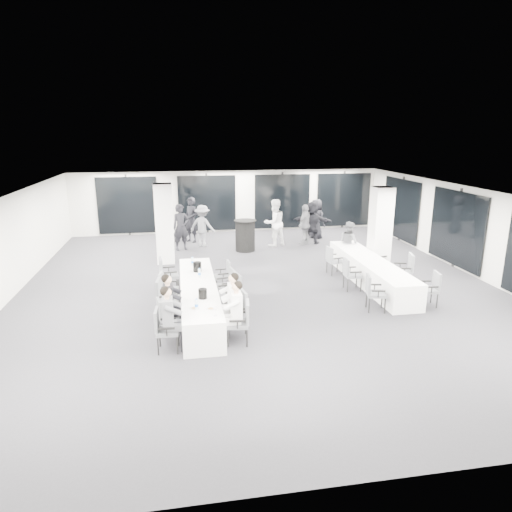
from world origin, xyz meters
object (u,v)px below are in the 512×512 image
(ice_bucket_near, at_px, (203,294))
(cocktail_table, at_px, (245,235))
(chair_main_right_mid, at_px, (232,291))
(standing_guest_c, at_px, (202,223))
(chair_side_left_far, at_px, (333,259))
(ice_bucket_far, at_px, (197,267))
(standing_guest_b, at_px, (274,220))
(banquet_table_side, at_px, (370,272))
(chair_main_left_near, at_px, (164,327))
(chair_main_left_fourth, at_px, (166,287))
(chair_main_left_second, at_px, (165,314))
(chair_main_left_far, at_px, (166,273))
(chair_main_right_far, at_px, (225,274))
(chair_side_left_near, at_px, (373,291))
(chair_side_left_mid, at_px, (350,272))
(standing_guest_a, at_px, (181,224))
(chair_main_left_mid, at_px, (165,296))
(chair_side_right_near, at_px, (431,287))
(banquet_table_main, at_px, (199,298))
(standing_guest_d, at_px, (305,222))
(chair_side_right_far, at_px, (380,257))
(standing_guest_h, at_px, (349,240))
(chair_side_right_mid, at_px, (405,269))
(standing_guest_e, at_px, (316,216))
(standing_guest_g, at_px, (191,217))
(chair_main_right_second, at_px, (238,309))
(chair_main_right_fourth, at_px, (228,283))
(chair_main_right_near, at_px, (241,320))
(standing_guest_f, at_px, (312,220))

(ice_bucket_near, bearing_deg, cocktail_table, 73.82)
(chair_main_right_mid, distance_m, standing_guest_c, 7.23)
(chair_side_left_far, bearing_deg, ice_bucket_far, -80.35)
(standing_guest_b, bearing_deg, banquet_table_side, 88.41)
(chair_main_left_near, distance_m, chair_main_left_fourth, 2.63)
(chair_main_left_fourth, bearing_deg, chair_main_left_second, 9.08)
(chair_main_left_far, xyz_separation_m, chair_main_right_far, (1.67, -0.12, -0.08))
(chair_main_right_far, height_order, chair_side_left_near, chair_side_left_near)
(chair_main_right_mid, bearing_deg, chair_side_left_near, -110.53)
(chair_main_left_near, distance_m, chair_side_left_mid, 6.09)
(standing_guest_a, bearing_deg, chair_main_left_mid, -113.00)
(banquet_table_side, height_order, chair_main_left_near, chair_main_left_near)
(chair_side_left_far, relative_size, chair_side_right_near, 0.98)
(chair_main_left_mid, distance_m, chair_side_left_near, 5.31)
(chair_main_left_second, bearing_deg, banquet_table_side, 101.70)
(banquet_table_main, bearing_deg, standing_guest_d, 54.72)
(chair_side_right_far, height_order, standing_guest_h, standing_guest_h)
(chair_main_left_near, height_order, chair_side_right_mid, chair_side_right_mid)
(standing_guest_e, xyz_separation_m, standing_guest_g, (-5.36, 0.18, 0.11))
(chair_side_left_mid, bearing_deg, chair_main_right_second, -54.64)
(chair_main_right_fourth, distance_m, standing_guest_c, 6.35)
(chair_main_right_near, height_order, chair_side_left_mid, chair_main_right_near)
(chair_main_left_second, xyz_separation_m, chair_side_left_mid, (5.28, 2.19, 0.05))
(standing_guest_e, distance_m, standing_guest_h, 4.00)
(chair_main_right_near, bearing_deg, standing_guest_d, -16.06)
(ice_bucket_near, bearing_deg, chair_main_right_second, -22.07)
(cocktail_table, xyz_separation_m, chair_main_right_second, (-1.26, -7.34, -0.05))
(banquet_table_main, distance_m, ice_bucket_far, 1.25)
(standing_guest_c, height_order, standing_guest_f, standing_guest_f)
(chair_main_right_near, relative_size, standing_guest_h, 0.57)
(chair_main_right_mid, relative_size, chair_side_left_far, 1.14)
(chair_main_left_fourth, bearing_deg, standing_guest_e, 147.17)
(chair_main_left_fourth, relative_size, chair_side_right_near, 0.99)
(chair_main_right_fourth, distance_m, standing_guest_e, 8.38)
(cocktail_table, relative_size, chair_side_right_mid, 1.16)
(chair_side_left_near, xyz_separation_m, standing_guest_d, (0.21, 7.24, 0.40))
(chair_side_right_far, height_order, standing_guest_g, standing_guest_g)
(chair_main_right_mid, height_order, standing_guest_c, standing_guest_c)
(standing_guest_c, bearing_deg, chair_main_right_fourth, 121.44)
(chair_main_right_far, bearing_deg, chair_main_left_fourth, 116.74)
(chair_main_left_mid, height_order, chair_main_right_far, chair_main_left_mid)
(chair_main_left_mid, bearing_deg, banquet_table_main, 114.04)
(chair_main_right_near, relative_size, standing_guest_b, 0.45)
(ice_bucket_far, bearing_deg, chair_main_right_fourth, -30.01)
(chair_side_left_near, xyz_separation_m, standing_guest_b, (-1.08, 7.25, 0.53))
(chair_main_right_mid, xyz_separation_m, chair_side_left_far, (3.62, 2.74, -0.07))
(chair_main_right_near, distance_m, standing_guest_f, 9.64)
(banquet_table_side, relative_size, chair_main_left_fourth, 5.44)
(chair_side_right_near, bearing_deg, chair_main_left_near, 110.47)
(chair_main_left_second, distance_m, ice_bucket_near, 0.97)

